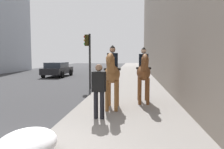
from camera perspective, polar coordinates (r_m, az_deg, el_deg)
mounted_horse_near at (r=8.17m, az=0.06°, el=0.35°), size 2.15×0.61×2.35m
mounted_horse_far at (r=9.35m, az=8.05°, el=0.72°), size 2.15×0.61×2.33m
pedestrian_greeting at (r=6.92m, az=-3.35°, el=-3.34°), size 0.30×0.43×1.70m
car_near_lane at (r=23.12m, az=-13.73°, el=1.36°), size 4.58×2.15×1.44m
traffic_light_near_curb at (r=14.15m, az=-6.06°, el=5.76°), size 0.20×0.44×3.45m
snow_pile_near at (r=4.82m, az=-20.88°, el=-16.19°), size 1.44×1.11×0.50m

